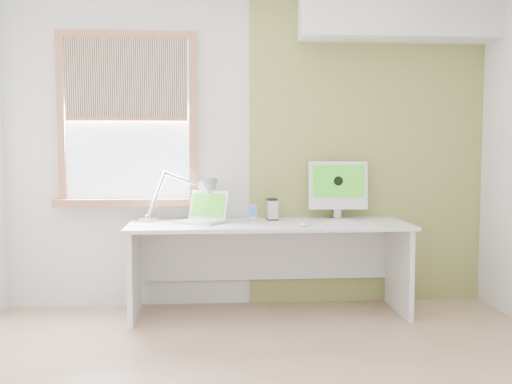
{
  "coord_description": "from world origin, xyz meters",
  "views": [
    {
      "loc": [
        -0.34,
        -3.36,
        1.35
      ],
      "look_at": [
        0.0,
        1.05,
        1.0
      ],
      "focal_mm": 42.93,
      "sensor_mm": 36.0,
      "label": 1
    }
  ],
  "objects": [
    {
      "name": "imac",
      "position": [
        0.72,
        1.61,
        1.0
      ],
      "size": [
        0.49,
        0.17,
        0.47
      ],
      "color": "#B2B4B7",
      "rests_on": "desk"
    },
    {
      "name": "phone_dock",
      "position": [
        0.01,
        1.51,
        0.77
      ],
      "size": [
        0.08,
        0.08,
        0.13
      ],
      "color": "#B2B4B7",
      "rests_on": "desk"
    },
    {
      "name": "external_drive",
      "position": [
        0.17,
        1.57,
        0.82
      ],
      "size": [
        0.09,
        0.14,
        0.17
      ],
      "color": "#B2B4B7",
      "rests_on": "desk"
    },
    {
      "name": "soffit",
      "position": [
        1.2,
        1.57,
        2.4
      ],
      "size": [
        1.6,
        0.4,
        0.42
      ],
      "primitive_type": "cube",
      "color": "white",
      "rests_on": "room"
    },
    {
      "name": "room",
      "position": [
        0.0,
        0.0,
        1.3
      ],
      "size": [
        4.04,
        3.54,
        2.64
      ],
      "color": "#A67F65",
      "rests_on": "ground"
    },
    {
      "name": "laptop",
      "position": [
        -0.38,
        1.45,
        0.79
      ],
      "size": [
        0.45,
        0.43,
        0.25
      ],
      "color": "#B2B4B7",
      "rests_on": "desk"
    },
    {
      "name": "window",
      "position": [
        -1.0,
        1.71,
        1.54
      ],
      "size": [
        1.2,
        0.14,
        1.42
      ],
      "color": "#A56242",
      "rests_on": "room"
    },
    {
      "name": "desk_lamp",
      "position": [
        -0.43,
        1.56,
        0.94
      ],
      "size": [
        0.72,
        0.29,
        0.41
      ],
      "color": "#B2B4B7",
      "rests_on": "desk"
    },
    {
      "name": "accent_wall",
      "position": [
        1.0,
        1.74,
        1.3
      ],
      "size": [
        2.0,
        0.02,
        2.6
      ],
      "primitive_type": "cube",
      "color": "#8E9948",
      "rests_on": "room"
    },
    {
      "name": "desk",
      "position": [
        0.13,
        1.44,
        0.53
      ],
      "size": [
        2.2,
        0.7,
        0.73
      ],
      "color": "white",
      "rests_on": "room"
    },
    {
      "name": "mouse",
      "position": [
        0.37,
        1.17,
        0.74
      ],
      "size": [
        0.07,
        0.1,
        0.03
      ],
      "primitive_type": "ellipsoid",
      "rotation": [
        0.0,
        0.0,
        0.08
      ],
      "color": "white",
      "rests_on": "desk"
    },
    {
      "name": "keyboard",
      "position": [
        0.71,
        1.21,
        0.74
      ],
      "size": [
        0.42,
        0.13,
        0.02
      ],
      "color": "white",
      "rests_on": "desk"
    }
  ]
}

